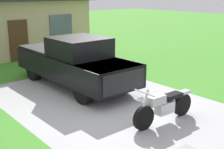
% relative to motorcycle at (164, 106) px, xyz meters
% --- Properties ---
extents(ground_plane, '(80.00, 80.00, 0.00)m').
position_rel_motorcycle_xyz_m(ground_plane, '(-0.25, 2.17, -0.47)').
color(ground_plane, '#48972E').
extents(driveway_pad, '(5.65, 8.37, 0.01)m').
position_rel_motorcycle_xyz_m(driveway_pad, '(-0.25, 2.17, -0.47)').
color(driveway_pad, '#B7B7B7').
rests_on(driveway_pad, ground).
extents(motorcycle, '(2.21, 0.70, 1.09)m').
position_rel_motorcycle_xyz_m(motorcycle, '(0.00, 0.00, 0.00)').
color(motorcycle, black).
rests_on(motorcycle, ground).
extents(pickup_truck, '(2.05, 5.65, 1.90)m').
position_rel_motorcycle_xyz_m(pickup_truck, '(-0.05, 4.44, 0.48)').
color(pickup_truck, black).
rests_on(pickup_truck, ground).
extents(neighbor_house, '(9.60, 5.60, 3.50)m').
position_rel_motorcycle_xyz_m(neighbor_house, '(0.14, 12.38, 1.32)').
color(neighbor_house, tan).
rests_on(neighbor_house, ground).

